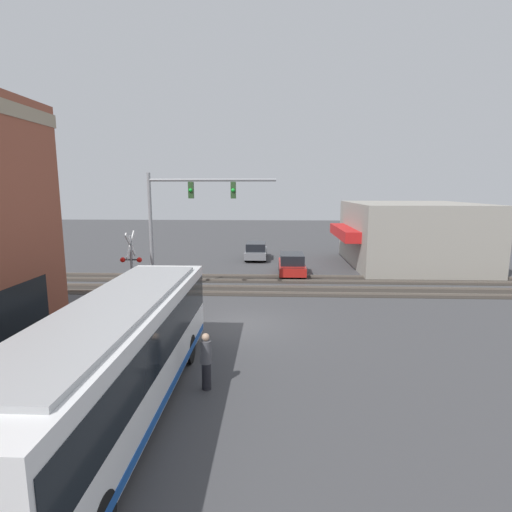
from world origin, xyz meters
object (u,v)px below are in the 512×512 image
at_px(crossing_signal, 131,260).
at_px(parked_car_red, 292,265).
at_px(pedestrian_near_bus, 206,361).
at_px(city_bus, 116,356).
at_px(parked_car_grey, 256,251).

xyz_separation_m(crossing_signal, parked_car_red, (7.21, -8.90, -1.59)).
xyz_separation_m(crossing_signal, pedestrian_near_bus, (-9.37, -5.57, -1.38)).
distance_m(city_bus, parked_car_grey, 24.61).
distance_m(city_bus, pedestrian_near_bus, 2.78).
xyz_separation_m(crossing_signal, parked_car_grey, (13.44, -6.10, -1.61)).
xyz_separation_m(parked_car_red, pedestrian_near_bus, (-16.58, 3.33, 0.21)).
bearing_deg(parked_car_red, pedestrian_near_bus, 168.65).
height_order(city_bus, pedestrian_near_bus, city_bus).
distance_m(parked_car_red, pedestrian_near_bus, 16.91).
bearing_deg(pedestrian_near_bus, parked_car_red, -11.35).
distance_m(crossing_signal, pedestrian_near_bus, 10.99).
relative_size(parked_car_red, parked_car_grey, 0.98).
relative_size(parked_car_grey, pedestrian_near_bus, 2.50).
height_order(parked_car_red, pedestrian_near_bus, pedestrian_near_bus).
bearing_deg(pedestrian_near_bus, crossing_signal, 30.72).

